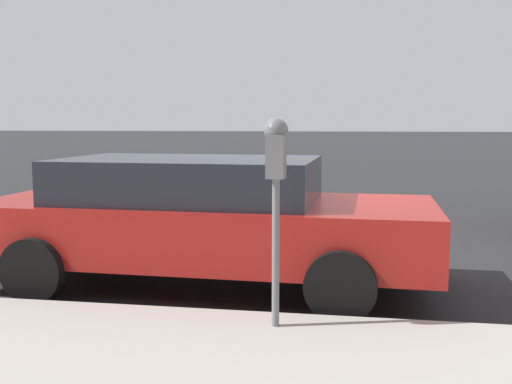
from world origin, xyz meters
name	(u,v)px	position (x,y,z in m)	size (l,w,h in m)	color
ground_plane	(305,266)	(0.00, 0.00, 0.00)	(220.00, 220.00, 0.00)	#2B2B2D
parking_meter	(276,168)	(-2.54, 0.02, 1.39)	(0.21, 0.19, 1.66)	gray
car_red	(203,217)	(-0.99, 1.02, 0.74)	(2.22, 4.81, 1.36)	#B21E19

